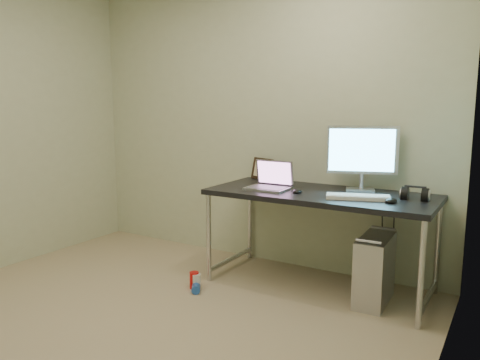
% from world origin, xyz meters
% --- Properties ---
extents(floor, '(3.50, 3.50, 0.00)m').
position_xyz_m(floor, '(0.00, 0.00, 0.00)').
color(floor, tan).
rests_on(floor, ground).
extents(wall_back, '(3.50, 0.02, 2.50)m').
position_xyz_m(wall_back, '(0.00, 1.75, 1.25)').
color(wall_back, beige).
rests_on(wall_back, ground).
extents(wall_right, '(0.02, 3.50, 2.50)m').
position_xyz_m(wall_right, '(1.75, 0.00, 1.25)').
color(wall_right, beige).
rests_on(wall_right, ground).
extents(desk, '(1.69, 0.74, 0.75)m').
position_xyz_m(desk, '(0.77, 1.38, 0.68)').
color(desk, black).
rests_on(desk, ground).
extents(tower_computer, '(0.22, 0.47, 0.51)m').
position_xyz_m(tower_computer, '(1.22, 1.32, 0.24)').
color(tower_computer, '#B2B2B7').
rests_on(tower_computer, ground).
extents(cable_a, '(0.01, 0.16, 0.69)m').
position_xyz_m(cable_a, '(1.17, 1.70, 0.40)').
color(cable_a, black).
rests_on(cable_a, ground).
extents(cable_b, '(0.02, 0.11, 0.71)m').
position_xyz_m(cable_b, '(1.26, 1.68, 0.38)').
color(cable_b, black).
rests_on(cable_b, ground).
extents(can_red, '(0.10, 0.10, 0.13)m').
position_xyz_m(can_red, '(-0.03, 0.85, 0.06)').
color(can_red, red).
rests_on(can_red, ground).
extents(can_white, '(0.09, 0.09, 0.12)m').
position_xyz_m(can_white, '(-0.00, 0.85, 0.06)').
color(can_white, silver).
rests_on(can_white, ground).
extents(can_blue, '(0.12, 0.14, 0.07)m').
position_xyz_m(can_blue, '(0.02, 0.80, 0.03)').
color(can_blue, blue).
rests_on(can_blue, ground).
extents(laptop, '(0.32, 0.26, 0.22)m').
position_xyz_m(laptop, '(0.38, 1.31, 0.80)').
color(laptop, silver).
rests_on(laptop, desk).
extents(monitor, '(0.51, 0.22, 0.50)m').
position_xyz_m(monitor, '(1.02, 1.60, 1.04)').
color(monitor, silver).
rests_on(monitor, desk).
extents(keyboard, '(0.46, 0.27, 0.03)m').
position_xyz_m(keyboard, '(1.09, 1.28, 0.76)').
color(keyboard, white).
rests_on(keyboard, desk).
extents(mouse_right, '(0.08, 0.12, 0.04)m').
position_xyz_m(mouse_right, '(1.32, 1.27, 0.77)').
color(mouse_right, black).
rests_on(mouse_right, desk).
extents(mouse_left, '(0.09, 0.12, 0.04)m').
position_xyz_m(mouse_left, '(0.63, 1.27, 0.77)').
color(mouse_left, black).
rests_on(mouse_left, desk).
extents(headphones, '(0.18, 0.11, 0.12)m').
position_xyz_m(headphones, '(1.44, 1.45, 0.78)').
color(headphones, black).
rests_on(headphones, desk).
extents(picture_frame, '(0.25, 0.14, 0.19)m').
position_xyz_m(picture_frame, '(0.11, 1.68, 0.85)').
color(picture_frame, black).
rests_on(picture_frame, desk).
extents(webcam, '(0.04, 0.04, 0.11)m').
position_xyz_m(webcam, '(0.34, 1.67, 0.83)').
color(webcam, silver).
rests_on(webcam, desk).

